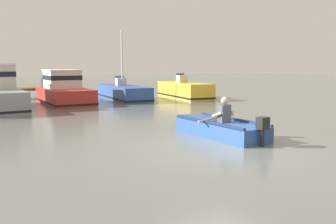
{
  "coord_description": "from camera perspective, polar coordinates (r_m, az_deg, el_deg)",
  "views": [
    {
      "loc": [
        -5.99,
        -6.94,
        2.14
      ],
      "look_at": [
        0.58,
        3.32,
        0.55
      ],
      "focal_mm": 39.45,
      "sensor_mm": 36.0,
      "label": 1
    }
  ],
  "objects": [
    {
      "name": "ground_plane",
      "position": [
        9.41,
        7.99,
        -5.77
      ],
      "size": [
        120.0,
        120.0,
        0.0
      ],
      "primitive_type": "plane",
      "color": "slate"
    },
    {
      "name": "rowboat_with_person",
      "position": [
        11.14,
        7.89,
        -2.4
      ],
      "size": [
        1.92,
        3.7,
        1.19
      ],
      "color": "#2D519E",
      "rests_on": "ground"
    },
    {
      "name": "moored_boat_red",
      "position": [
        20.83,
        -15.78,
        3.14
      ],
      "size": [
        2.28,
        4.76,
        1.84
      ],
      "color": "#B72D28",
      "rests_on": "ground"
    },
    {
      "name": "moored_boat_blue",
      "position": [
        22.6,
        -6.94,
        2.98
      ],
      "size": [
        2.4,
        5.85,
        4.16
      ],
      "color": "#2D519E",
      "rests_on": "ground"
    },
    {
      "name": "moored_boat_yellow",
      "position": [
        23.3,
        2.53,
        3.32
      ],
      "size": [
        2.43,
        5.18,
        1.56
      ],
      "color": "gold",
      "rests_on": "ground"
    }
  ]
}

